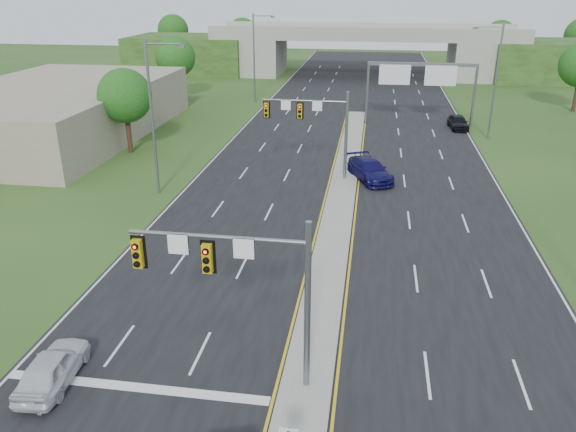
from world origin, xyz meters
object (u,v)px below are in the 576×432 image
(overpass, at_px, (365,54))
(car_white, at_px, (52,367))
(signal_mast_near, at_px, (245,277))
(signal_mast_far, at_px, (317,121))
(car_far_b, at_px, (370,170))
(car_far_c, at_px, (458,122))
(sign_gantry, at_px, (420,77))

(overpass, distance_m, car_white, 81.81)
(signal_mast_near, distance_m, signal_mast_far, 25.00)
(car_far_b, distance_m, car_far_c, 20.46)
(overpass, bearing_deg, car_white, -96.88)
(car_far_c, bearing_deg, signal_mast_far, -130.06)
(signal_mast_near, distance_m, sign_gantry, 45.88)
(signal_mast_near, height_order, sign_gantry, signal_mast_near)
(sign_gantry, xyz_separation_m, car_far_b, (-4.71, -19.53, -4.42))
(sign_gantry, height_order, car_white, sign_gantry)
(signal_mast_near, height_order, overpass, overpass)
(sign_gantry, xyz_separation_m, overpass, (-6.68, 35.08, -1.69))
(car_far_b, height_order, car_far_c, car_far_b)
(overpass, height_order, car_white, overpass)
(car_far_c, bearing_deg, sign_gantry, 159.90)
(car_far_c, bearing_deg, overpass, 101.99)
(overpass, bearing_deg, signal_mast_near, -91.62)
(signal_mast_near, relative_size, sign_gantry, 0.60)
(sign_gantry, bearing_deg, overpass, 100.79)
(signal_mast_far, relative_size, car_white, 1.71)
(car_far_c, bearing_deg, car_white, -119.72)
(sign_gantry, bearing_deg, car_far_c, -15.21)
(sign_gantry, relative_size, car_far_b, 2.11)
(car_white, relative_size, car_far_b, 0.74)
(signal_mast_far, xyz_separation_m, car_white, (-7.52, -26.10, -4.01))
(signal_mast_near, bearing_deg, overpass, 88.38)
(overpass, distance_m, car_far_b, 54.72)
(car_white, bearing_deg, car_far_c, -119.26)
(signal_mast_far, xyz_separation_m, sign_gantry, (8.95, 19.99, 0.51))
(signal_mast_near, bearing_deg, sign_gantry, 78.75)
(signal_mast_near, xyz_separation_m, sign_gantry, (8.95, 44.99, 0.51))
(car_white, xyz_separation_m, car_far_c, (20.79, 44.92, 0.03))
(signal_mast_near, bearing_deg, car_white, -171.69)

